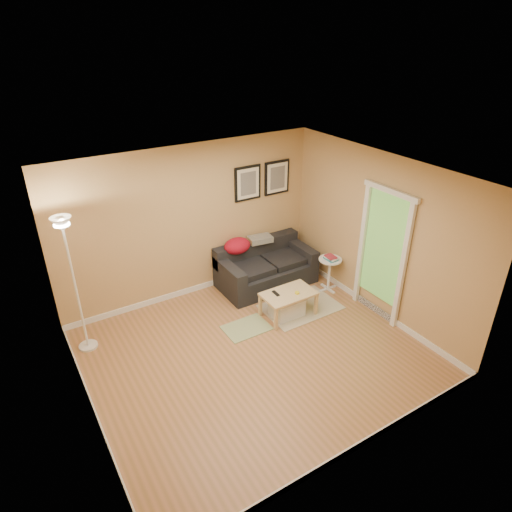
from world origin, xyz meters
The scene contains 25 objects.
floor centered at (0.00, 0.00, 0.00)m, with size 4.50×4.50×0.00m, color #AC724A.
ceiling centered at (0.00, 0.00, 2.60)m, with size 4.50×4.50×0.00m, color white.
wall_back centered at (0.00, 2.00, 1.30)m, with size 4.50×4.50×0.00m, color tan.
wall_front centered at (0.00, -2.00, 1.30)m, with size 4.50×4.50×0.00m, color tan.
wall_left centered at (-2.25, 0.00, 1.30)m, with size 4.00×4.00×0.00m, color tan.
wall_right centered at (2.25, 0.00, 1.30)m, with size 4.00×4.00×0.00m, color tan.
baseboard_back centered at (0.00, 1.99, 0.05)m, with size 4.50×0.02×0.10m, color white.
baseboard_front centered at (0.00, -1.99, 0.05)m, with size 4.50×0.02×0.10m, color white.
baseboard_left centered at (-2.24, 0.00, 0.05)m, with size 0.02×4.00×0.10m, color white.
baseboard_right centered at (2.24, 0.00, 0.05)m, with size 0.02×4.00×0.10m, color white.
sofa centered at (1.19, 1.53, 0.38)m, with size 1.70×0.90×0.75m, color black, non-canonical shape.
red_throw centered at (0.75, 1.80, 0.77)m, with size 0.48×0.36×0.28m, color #B21032, non-canonical shape.
plaid_throw centered at (1.23, 1.81, 0.78)m, with size 0.42×0.26×0.10m, color tan, non-canonical shape.
framed_print_left centered at (1.08, 1.98, 1.80)m, with size 0.50×0.04×0.60m, color black, non-canonical shape.
framed_print_right centered at (1.68, 1.98, 1.80)m, with size 0.50×0.04×0.60m, color black, non-canonical shape.
area_rug centered at (1.27, 0.59, 0.01)m, with size 1.25×0.85×0.01m, color beige.
green_runner centered at (0.20, 0.57, 0.01)m, with size 0.70×0.50×0.01m, color #668C4C.
coffee_table centered at (0.96, 0.52, 0.21)m, with size 0.84×0.52×0.42m, color #E1C089, non-canonical shape.
remote_control centered at (0.77, 0.61, 0.43)m, with size 0.05×0.16×0.02m, color black.
tape_roll centered at (1.06, 0.44, 0.44)m, with size 0.07×0.07×0.03m, color yellow.
storage_bin centered at (0.94, 0.53, 0.16)m, with size 0.51×0.38×0.32m, color white, non-canonical shape.
side_table centered at (2.02, 0.79, 0.31)m, with size 0.40×0.40×0.61m, color white, non-canonical shape.
book_stack centered at (2.01, 0.77, 0.65)m, with size 0.17×0.22×0.07m, color teal, non-canonical shape.
floor_lamp centered at (-2.00, 1.41, 0.98)m, with size 0.27×0.27×2.07m, color white, non-canonical shape.
doorway centered at (2.20, -0.15, 1.02)m, with size 0.12×1.01×2.13m, color white, non-canonical shape.
Camera 1 is at (-2.64, -4.30, 4.23)m, focal length 31.34 mm.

